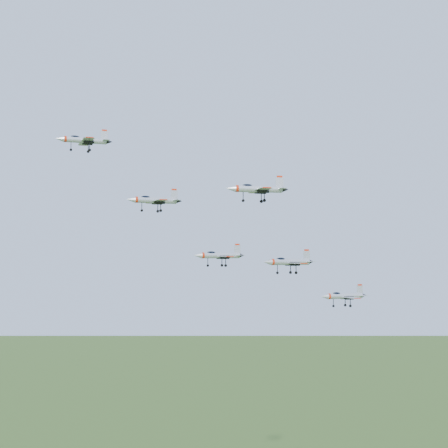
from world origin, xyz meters
name	(u,v)px	position (x,y,z in m)	size (l,w,h in m)	color
jet_lead	(84,140)	(-21.47, 15.31, 155.09)	(12.17, 9.99, 3.27)	#B0B4BE
jet_left_high	(154,200)	(-8.56, 4.74, 141.66)	(11.87, 9.76, 3.18)	#B0B4BE
jet_right_high	(257,189)	(6.63, -13.14, 142.79)	(12.20, 10.21, 3.27)	#B0B4BE
jet_left_low	(219,255)	(7.92, 10.70, 130.31)	(12.26, 10.08, 3.29)	#B0B4BE
jet_right_low	(288,262)	(13.41, -12.64, 129.10)	(11.29, 9.35, 3.02)	#B0B4BE
jet_trail	(343,296)	(30.40, -4.65, 121.72)	(11.25, 9.22, 3.02)	#B0B4BE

